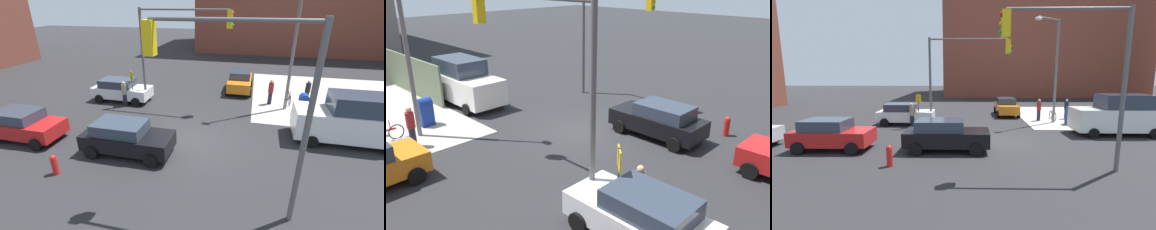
# 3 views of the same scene
# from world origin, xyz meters

# --- Properties ---
(ground_plane) EXTENTS (120.00, 120.00, 0.00)m
(ground_plane) POSITION_xyz_m (0.00, 0.00, 0.00)
(ground_plane) COLOR #28282B
(sidewalk_corner) EXTENTS (12.00, 12.00, 0.01)m
(sidewalk_corner) POSITION_xyz_m (9.00, 9.00, 0.01)
(sidewalk_corner) COLOR #ADA89E
(sidewalk_corner) RESTS_ON ground
(traffic_signal_nw_corner) EXTENTS (6.08, 0.36, 6.50)m
(traffic_signal_nw_corner) POSITION_xyz_m (-2.15, 4.50, 4.67)
(traffic_signal_nw_corner) COLOR #59595B
(traffic_signal_nw_corner) RESTS_ON ground
(traffic_signal_se_corner) EXTENTS (5.05, 0.36, 6.50)m
(traffic_signal_se_corner) POSITION_xyz_m (2.59, -4.50, 4.60)
(traffic_signal_se_corner) COLOR #59595B
(traffic_signal_se_corner) RESTS_ON ground
(street_lamp_corner) EXTENTS (2.29, 1.73, 8.00)m
(street_lamp_corner) POSITION_xyz_m (4.91, 5.58, 4.70)
(street_lamp_corner) COLOR slate
(street_lamp_corner) RESTS_ON ground
(warning_sign_two_way) EXTENTS (0.48, 0.48, 2.40)m
(warning_sign_two_way) POSITION_xyz_m (-5.40, 4.34, 1.64)
(warning_sign_two_way) COLOR #4C4C4C
(warning_sign_two_way) RESTS_ON ground
(mailbox_blue) EXTENTS (0.56, 0.64, 1.43)m
(mailbox_blue) POSITION_xyz_m (6.20, 5.00, 0.76)
(mailbox_blue) COLOR navy
(mailbox_blue) RESTS_ON ground
(fire_hydrant) EXTENTS (0.26, 0.26, 0.94)m
(fire_hydrant) POSITION_xyz_m (-5.00, -4.20, 0.49)
(fire_hydrant) COLOR red
(fire_hydrant) RESTS_ON ground
(sedan_white) EXTENTS (4.21, 2.02, 1.62)m
(sedan_white) POSITION_xyz_m (-6.53, 4.72, 0.84)
(sedan_white) COLOR white
(sedan_white) RESTS_ON ground
(sedan_orange) EXTENTS (2.02, 3.97, 1.62)m
(sedan_orange) POSITION_xyz_m (1.87, 9.18, 0.84)
(sedan_orange) COLOR orange
(sedan_orange) RESTS_ON ground
(hatchback_black) EXTENTS (4.31, 2.02, 1.62)m
(hatchback_black) POSITION_xyz_m (-2.79, -1.89, 0.84)
(hatchback_black) COLOR black
(hatchback_black) RESTS_ON ground
(sedan_red) EXTENTS (3.93, 2.02, 1.62)m
(sedan_red) POSITION_xyz_m (-8.74, -1.86, 0.84)
(sedan_red) COLOR #B21919
(sedan_red) RESTS_ON ground
(van_white_delivery) EXTENTS (5.40, 2.32, 2.62)m
(van_white_delivery) POSITION_xyz_m (8.00, 1.80, 1.28)
(van_white_delivery) COLOR white
(van_white_delivery) RESTS_ON ground
(pedestrian_crossing) EXTENTS (0.36, 0.36, 1.82)m
(pedestrian_crossing) POSITION_xyz_m (4.20, 6.50, 0.95)
(pedestrian_crossing) COLOR maroon
(pedestrian_crossing) RESTS_ON ground
(pedestrian_waiting) EXTENTS (0.36, 0.36, 1.71)m
(pedestrian_waiting) POSITION_xyz_m (6.80, 7.40, 0.89)
(pedestrian_waiting) COLOR black
(pedestrian_waiting) RESTS_ON ground
(pedestrian_walking_north) EXTENTS (0.36, 0.36, 1.77)m
(pedestrian_walking_north) POSITION_xyz_m (-5.80, 3.80, 0.92)
(pedestrian_walking_north) COLOR #9E937A
(pedestrian_walking_north) RESTS_ON ground
(bicycle_leaning_on_fence) EXTENTS (0.05, 1.75, 0.97)m
(bicycle_leaning_on_fence) POSITION_xyz_m (5.60, 7.20, 0.35)
(bicycle_leaning_on_fence) COLOR black
(bicycle_leaning_on_fence) RESTS_ON ground
(bicycle_at_crosswalk) EXTENTS (1.75, 0.05, 0.97)m
(bicycle_at_crosswalk) POSITION_xyz_m (-6.80, 6.00, 0.35)
(bicycle_at_crosswalk) COLOR black
(bicycle_at_crosswalk) RESTS_ON ground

